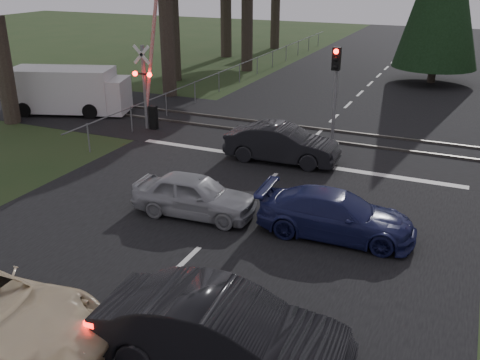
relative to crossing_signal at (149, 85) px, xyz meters
The scene contains 14 objects.
ground 12.37m from the crossing_signal, 53.38° to the right, with size 120.00×120.00×0.00m, color #253A1A.
road 7.56m from the crossing_signal, ahead, with size 14.00×100.00×0.01m, color black.
rail_corridor 7.88m from the crossing_signal, 16.92° to the left, with size 120.00×8.00×0.01m, color black.
stop_line 7.72m from the crossing_signal, 12.30° to the right, with size 13.00×0.35×0.00m, color silver.
rail_near 7.68m from the crossing_signal, 11.00° to the left, with size 120.00×0.12×0.10m, color #59544C.
rail_far 8.13m from the crossing_signal, 22.50° to the left, with size 120.00×0.12×0.10m, color #59544C.
crossing_signal is the anchor object (origin of this frame).
traffic_signal_center 8.36m from the crossing_signal, ahead, with size 0.32×0.48×4.10m.
fence_left 12.89m from the crossing_signal, 92.37° to the left, with size 0.10×36.00×1.20m, color slate, non-canonical shape.
dark_hatchback 16.28m from the crossing_signal, 52.60° to the right, with size 1.68×4.81×1.58m, color black.
silver_car 9.61m from the crossing_signal, 49.37° to the right, with size 1.52×3.79×1.29m, color #95979D.
blue_sedan 12.53m from the crossing_signal, 33.08° to the right, with size 1.78×4.39×1.27m, color #191D4D.
dark_car_far 7.32m from the crossing_signal, 13.47° to the right, with size 1.51×4.34×1.43m, color black.
white_van 5.38m from the crossing_signal, behind, with size 6.18×3.84×2.28m.
Camera 1 is at (6.15, -10.35, 7.13)m, focal length 40.00 mm.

